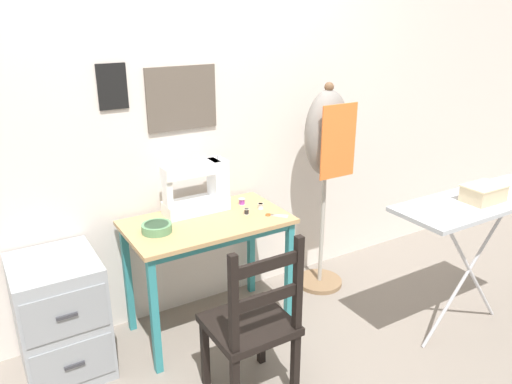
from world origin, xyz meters
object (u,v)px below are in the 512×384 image
object	(u,v)px
fabric_bowl	(157,228)
thread_spool_far_edge	(261,206)
sewing_machine	(199,189)
scissors	(273,215)
dress_form	(326,146)
thread_spool_near_machine	(247,212)
thread_spool_mid_table	(242,202)
wooden_chair	(252,325)
storage_box	(484,193)
ironing_board	(480,207)
filing_cabinet	(61,317)

from	to	relation	value
fabric_bowl	thread_spool_far_edge	world-z (taller)	fabric_bowl
sewing_machine	scissors	size ratio (longest dim) A/B	3.45
dress_form	thread_spool_far_edge	bearing A→B (deg)	-172.86
thread_spool_near_machine	thread_spool_mid_table	xyz separation A→B (m)	(0.05, 0.15, 0.00)
dress_form	sewing_machine	bearing A→B (deg)	173.94
thread_spool_mid_table	wooden_chair	distance (m)	0.89
thread_spool_far_edge	wooden_chair	xyz separation A→B (m)	(-0.43, -0.62, -0.32)
sewing_machine	scissors	xyz separation A→B (m)	(0.34, -0.29, -0.14)
sewing_machine	storage_box	size ratio (longest dim) A/B	1.75
thread_spool_far_edge	thread_spool_near_machine	bearing A→B (deg)	-166.60
fabric_bowl	wooden_chair	world-z (taller)	wooden_chair
wooden_chair	scissors	bearing A→B (deg)	48.63
thread_spool_far_edge	scissors	bearing A→B (deg)	-85.87
ironing_board	storage_box	world-z (taller)	storage_box
sewing_machine	ironing_board	size ratio (longest dim) A/B	0.37
thread_spool_mid_table	wooden_chair	size ratio (longest dim) A/B	0.05
thread_spool_far_edge	storage_box	distance (m)	1.25
sewing_machine	thread_spool_mid_table	bearing A→B (deg)	-8.30
scissors	dress_form	distance (m)	0.64
ironing_board	storage_box	distance (m)	0.10
sewing_machine	thread_spool_near_machine	world-z (taller)	sewing_machine
sewing_machine	scissors	distance (m)	0.46
scissors	thread_spool_near_machine	distance (m)	0.16
sewing_machine	fabric_bowl	world-z (taller)	sewing_machine
scissors	storage_box	size ratio (longest dim) A/B	0.51
ironing_board	dress_form	bearing A→B (deg)	114.31
fabric_bowl	thread_spool_far_edge	xyz separation A→B (m)	(0.65, -0.01, -0.01)
thread_spool_mid_table	ironing_board	bearing A→B (deg)	-43.02
thread_spool_near_machine	scissors	bearing A→B (deg)	-38.66
wooden_chair	ironing_board	world-z (taller)	wooden_chair
thread_spool_near_machine	ironing_board	xyz separation A→B (m)	(1.05, -0.79, 0.08)
dress_form	storage_box	xyz separation A→B (m)	(0.37, -0.91, -0.11)
scissors	thread_spool_near_machine	world-z (taller)	thread_spool_near_machine
filing_cabinet	ironing_board	world-z (taller)	ironing_board
thread_spool_far_edge	fabric_bowl	bearing A→B (deg)	178.92
sewing_machine	filing_cabinet	size ratio (longest dim) A/B	0.61
thread_spool_mid_table	thread_spool_far_edge	bearing A→B (deg)	-63.50
wooden_chair	storage_box	size ratio (longest dim) A/B	3.93
scissors	thread_spool_mid_table	bearing A→B (deg)	105.76
scissors	thread_spool_mid_table	xyz separation A→B (m)	(-0.07, 0.25, 0.02)
sewing_machine	dress_form	distance (m)	0.89
thread_spool_mid_table	storage_box	bearing A→B (deg)	-44.60
sewing_machine	fabric_bowl	xyz separation A→B (m)	(-0.33, -0.15, -0.12)
thread_spool_far_edge	ironing_board	distance (m)	1.24
wooden_chair	filing_cabinet	xyz separation A→B (m)	(-0.77, 0.70, -0.09)
thread_spool_far_edge	filing_cabinet	bearing A→B (deg)	176.39
dress_form	wooden_chair	bearing A→B (deg)	-144.61
thread_spool_mid_table	wooden_chair	xyz separation A→B (m)	(-0.37, -0.74, -0.32)
dress_form	filing_cabinet	bearing A→B (deg)	179.76
thread_spool_mid_table	ironing_board	distance (m)	1.37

